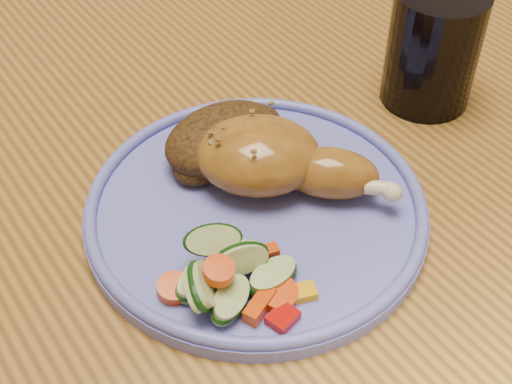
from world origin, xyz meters
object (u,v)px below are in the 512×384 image
(dining_table, at_px, (190,190))
(chair_far, at_px, (3,49))
(drinking_glass, at_px, (433,48))
(plate, at_px, (256,211))

(dining_table, height_order, chair_far, chair_far)
(dining_table, bearing_deg, drinking_glass, -24.49)
(chair_far, xyz_separation_m, plate, (-0.01, -0.76, 0.26))
(plate, distance_m, drinking_glass, 0.23)
(dining_table, xyz_separation_m, drinking_glass, (0.21, -0.09, 0.14))
(chair_far, bearing_deg, dining_table, -90.00)
(chair_far, distance_m, drinking_glass, 0.81)
(chair_far, bearing_deg, drinking_glass, -73.98)
(dining_table, bearing_deg, plate, -95.41)
(chair_far, height_order, plate, chair_far)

